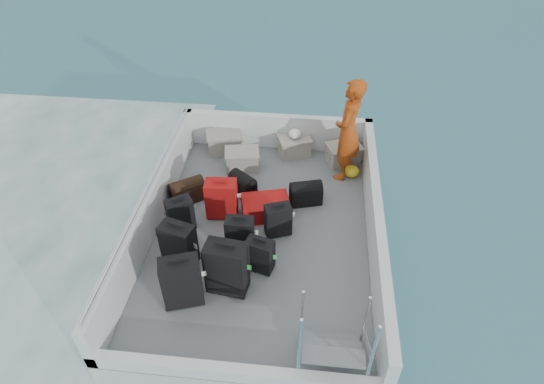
# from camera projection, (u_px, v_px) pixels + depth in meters

# --- Properties ---
(ground) EXTENTS (160.00, 160.00, 0.00)m
(ground) POSITION_uv_depth(u_px,v_px,m) (262.00, 258.00, 7.61)
(ground) COLOR #1D5665
(ground) RESTS_ON ground
(ferry_hull) EXTENTS (3.60, 5.00, 0.60)m
(ferry_hull) POSITION_uv_depth(u_px,v_px,m) (262.00, 246.00, 7.42)
(ferry_hull) COLOR silver
(ferry_hull) RESTS_ON ground
(deck) EXTENTS (3.30, 4.70, 0.02)m
(deck) POSITION_uv_depth(u_px,v_px,m) (262.00, 232.00, 7.22)
(deck) COLOR slate
(deck) RESTS_ON ferry_hull
(deck_fittings) EXTENTS (3.60, 5.00, 0.90)m
(deck_fittings) POSITION_uv_depth(u_px,v_px,m) (282.00, 231.00, 6.70)
(deck_fittings) COLOR silver
(deck_fittings) RESTS_ON deck
(suitcase_0) EXTENTS (0.58, 0.44, 0.79)m
(suitcase_0) POSITION_uv_depth(u_px,v_px,m) (182.00, 282.00, 5.94)
(suitcase_0) COLOR black
(suitcase_0) RESTS_ON deck
(suitcase_1) EXTENTS (0.54, 0.40, 0.72)m
(suitcase_1) POSITION_uv_depth(u_px,v_px,m) (179.00, 245.00, 6.50)
(suitcase_1) COLOR black
(suitcase_1) RESTS_ON deck
(suitcase_2) EXTENTS (0.47, 0.42, 0.59)m
(suitcase_2) POSITION_uv_depth(u_px,v_px,m) (181.00, 215.00, 7.08)
(suitcase_2) COLOR black
(suitcase_2) RESTS_ON deck
(suitcase_3) EXTENTS (0.59, 0.39, 0.83)m
(suitcase_3) POSITION_uv_depth(u_px,v_px,m) (227.00, 269.00, 6.09)
(suitcase_3) COLOR black
(suitcase_3) RESTS_ON deck
(suitcase_4) EXTENTS (0.41, 0.24, 0.61)m
(suitcase_4) POSITION_uv_depth(u_px,v_px,m) (240.00, 235.00, 6.73)
(suitcase_4) COLOR black
(suitcase_4) RESTS_ON deck
(suitcase_5) EXTENTS (0.51, 0.33, 0.68)m
(suitcase_5) POSITION_uv_depth(u_px,v_px,m) (222.00, 199.00, 7.29)
(suitcase_5) COLOR #A2120C
(suitcase_5) RESTS_ON deck
(suitcase_6) EXTENTS (0.44, 0.33, 0.55)m
(suitcase_6) POSITION_uv_depth(u_px,v_px,m) (260.00, 255.00, 6.46)
(suitcase_6) COLOR black
(suitcase_6) RESTS_ON deck
(suitcase_7) EXTENTS (0.45, 0.35, 0.56)m
(suitcase_7) POSITION_uv_depth(u_px,v_px,m) (278.00, 220.00, 7.00)
(suitcase_7) COLOR black
(suitcase_7) RESTS_ON deck
(suitcase_8) EXTENTS (0.86, 0.68, 0.30)m
(suitcase_8) POSITION_uv_depth(u_px,v_px,m) (266.00, 207.00, 7.43)
(suitcase_8) COLOR #A2120C
(suitcase_8) RESTS_ON deck
(duffel_0) EXTENTS (0.64, 0.57, 0.32)m
(duffel_0) POSITION_uv_depth(u_px,v_px,m) (188.00, 192.00, 7.71)
(duffel_0) COLOR black
(duffel_0) RESTS_ON deck
(duffel_1) EXTENTS (0.53, 0.51, 0.32)m
(duffel_1) POSITION_uv_depth(u_px,v_px,m) (242.00, 186.00, 7.84)
(duffel_1) COLOR black
(duffel_1) RESTS_ON deck
(duffel_2) EXTENTS (0.58, 0.43, 0.32)m
(duffel_2) POSITION_uv_depth(u_px,v_px,m) (306.00, 195.00, 7.66)
(duffel_2) COLOR black
(duffel_2) RESTS_ON deck
(crate_0) EXTENTS (0.72, 0.59, 0.38)m
(crate_0) POSITION_uv_depth(u_px,v_px,m) (224.00, 143.00, 8.82)
(crate_0) COLOR gray
(crate_0) RESTS_ON deck
(crate_1) EXTENTS (0.64, 0.50, 0.35)m
(crate_1) POSITION_uv_depth(u_px,v_px,m) (242.00, 160.00, 8.39)
(crate_1) COLOR gray
(crate_1) RESTS_ON deck
(crate_2) EXTENTS (0.66, 0.55, 0.34)m
(crate_2) POSITION_uv_depth(u_px,v_px,m) (294.00, 146.00, 8.75)
(crate_2) COLOR gray
(crate_2) RESTS_ON deck
(crate_3) EXTENTS (0.69, 0.59, 0.35)m
(crate_3) POSITION_uv_depth(u_px,v_px,m) (343.00, 155.00, 8.53)
(crate_3) COLOR gray
(crate_3) RESTS_ON deck
(yellow_bag) EXTENTS (0.28, 0.26, 0.22)m
(yellow_bag) POSITION_uv_depth(u_px,v_px,m) (351.00, 171.00, 8.25)
(yellow_bag) COLOR gold
(yellow_bag) RESTS_ON deck
(white_bag) EXTENTS (0.24, 0.24, 0.18)m
(white_bag) POSITION_uv_depth(u_px,v_px,m) (295.00, 135.00, 8.58)
(white_bag) COLOR white
(white_bag) RESTS_ON crate_2
(passenger) EXTENTS (0.62, 0.79, 1.88)m
(passenger) POSITION_uv_depth(u_px,v_px,m) (348.00, 131.00, 7.76)
(passenger) COLOR #EC5816
(passenger) RESTS_ON deck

